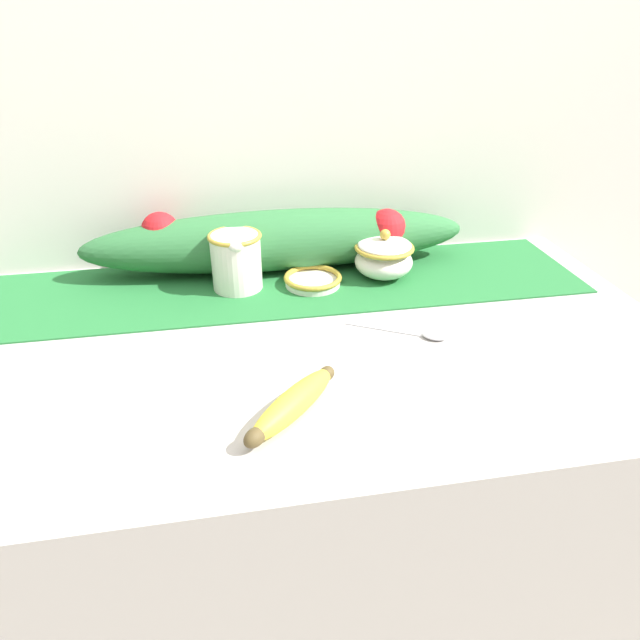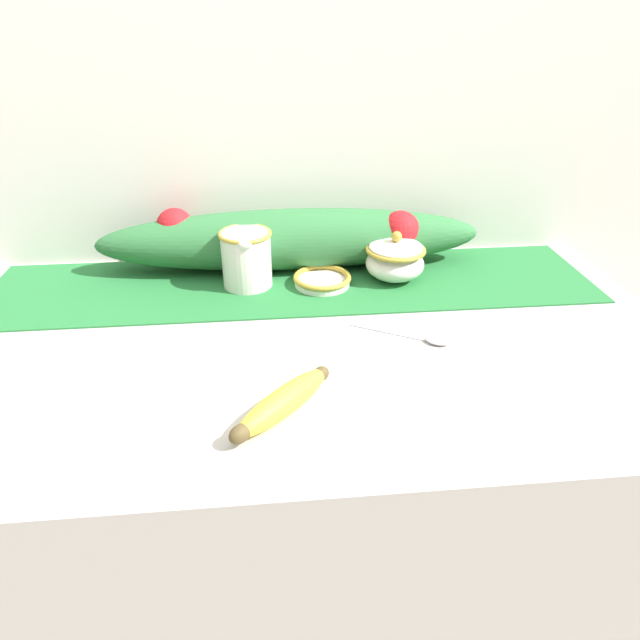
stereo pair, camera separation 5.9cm
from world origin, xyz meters
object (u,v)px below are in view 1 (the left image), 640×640
(spoon, at_px, (428,334))
(small_dish, at_px, (313,280))
(banana, at_px, (293,404))
(cream_pitcher, at_px, (236,259))
(sugar_bowl, at_px, (384,257))

(spoon, bearing_deg, small_dish, 153.88)
(small_dish, bearing_deg, banana, -103.41)
(cream_pitcher, xyz_separation_m, banana, (0.05, -0.39, -0.04))
(sugar_bowl, bearing_deg, small_dish, -174.29)
(banana, bearing_deg, sugar_bowl, 59.43)
(small_dish, distance_m, banana, 0.38)
(cream_pitcher, height_order, sugar_bowl, cream_pitcher)
(cream_pitcher, height_order, spoon, cream_pitcher)
(sugar_bowl, relative_size, spoon, 0.73)
(banana, xyz_separation_m, spoon, (0.24, 0.16, -0.01))
(cream_pitcher, bearing_deg, small_dish, -6.41)
(small_dish, xyz_separation_m, banana, (-0.09, -0.37, 0.01))
(small_dish, relative_size, spoon, 0.70)
(sugar_bowl, xyz_separation_m, banana, (-0.23, -0.39, -0.03))
(small_dish, height_order, banana, banana)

